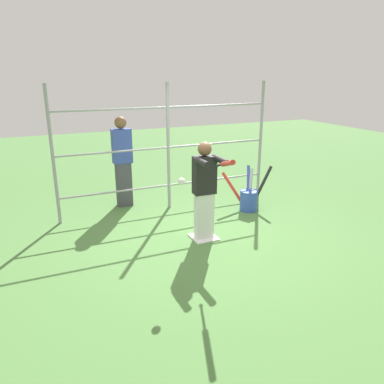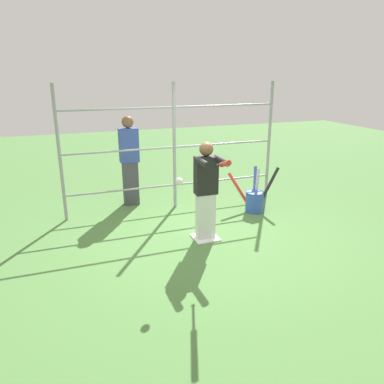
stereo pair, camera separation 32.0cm
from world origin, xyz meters
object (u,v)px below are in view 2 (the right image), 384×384
(batter, at_px, (206,188))
(bystander_behind_fence, at_px, (130,160))
(softball_in_flight, at_px, (179,181))
(bat_bucket, at_px, (255,199))
(baseball_bat_swinging, at_px, (224,164))

(batter, bearing_deg, bystander_behind_fence, -69.01)
(batter, height_order, softball_in_flight, batter)
(bat_bucket, bearing_deg, batter, 31.81)
(bat_bucket, bearing_deg, baseball_bat_swinging, 49.44)
(baseball_bat_swinging, bearing_deg, bat_bucket, -130.56)
(softball_in_flight, bearing_deg, baseball_bat_swinging, 158.03)
(batter, height_order, baseball_bat_swinging, baseball_bat_swinging)
(baseball_bat_swinging, height_order, bystander_behind_fence, bystander_behind_fence)
(softball_in_flight, xyz_separation_m, bat_bucket, (-2.03, -1.53, -0.98))
(batter, relative_size, baseball_bat_swinging, 1.86)
(baseball_bat_swinging, relative_size, bat_bucket, 0.90)
(bat_bucket, bearing_deg, bystander_behind_fence, -29.39)
(softball_in_flight, height_order, bystander_behind_fence, bystander_behind_fence)
(baseball_bat_swinging, xyz_separation_m, bystander_behind_fence, (0.66, -2.96, -0.53))
(bat_bucket, xyz_separation_m, bystander_behind_fence, (2.16, -1.21, 0.69))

